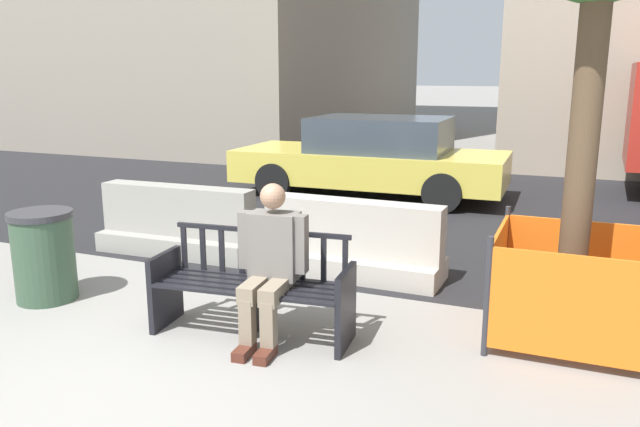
{
  "coord_description": "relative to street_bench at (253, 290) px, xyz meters",
  "views": [
    {
      "loc": [
        2.84,
        -3.0,
        2.19
      ],
      "look_at": [
        0.4,
        2.86,
        0.75
      ],
      "focal_mm": 35.0,
      "sensor_mm": 36.0,
      "label": 1
    }
  ],
  "objects": [
    {
      "name": "ground_plane",
      "position": [
        -0.4,
        -1.38,
        -0.4
      ],
      "size": [
        200.0,
        200.0,
        0.0
      ],
      "primitive_type": "plane",
      "color": "gray"
    },
    {
      "name": "street_asphalt",
      "position": [
        -0.4,
        7.32,
        -0.39
      ],
      "size": [
        120.0,
        12.0,
        0.01
      ],
      "primitive_type": "cube",
      "color": "black",
      "rests_on": "ground"
    },
    {
      "name": "street_bench",
      "position": [
        0.0,
        0.0,
        0.0
      ],
      "size": [
        1.73,
        0.69,
        0.88
      ],
      "color": "black",
      "rests_on": "ground"
    },
    {
      "name": "seated_person",
      "position": [
        0.19,
        -0.04,
        0.29
      ],
      "size": [
        0.59,
        0.75,
        1.31
      ],
      "color": "#66605B",
      "rests_on": "ground"
    },
    {
      "name": "jersey_barrier_centre",
      "position": [
        0.24,
        1.83,
        -0.06
      ],
      "size": [
        2.01,
        0.72,
        0.84
      ],
      "color": "#ADA89E",
      "rests_on": "ground"
    },
    {
      "name": "jersey_barrier_left",
      "position": [
        -2.04,
        1.83,
        -0.06
      ],
      "size": [
        2.02,
        0.74,
        0.84
      ],
      "color": "gray",
      "rests_on": "ground"
    },
    {
      "name": "construction_fence",
      "position": [
        2.47,
        0.92,
        0.09
      ],
      "size": [
        1.23,
        1.23,
        0.97
      ],
      "color": "#2D2D33",
      "rests_on": "ground"
    },
    {
      "name": "car_taxi_near",
      "position": [
        -0.95,
        6.2,
        0.31
      ],
      "size": [
        4.81,
        2.1,
        1.42
      ],
      "color": "#DBC64C",
      "rests_on": "ground"
    },
    {
      "name": "trash_bin",
      "position": [
        -2.28,
        -0.04,
        0.05
      ],
      "size": [
        0.6,
        0.6,
        0.89
      ],
      "color": "#334C38",
      "rests_on": "ground"
    }
  ]
}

